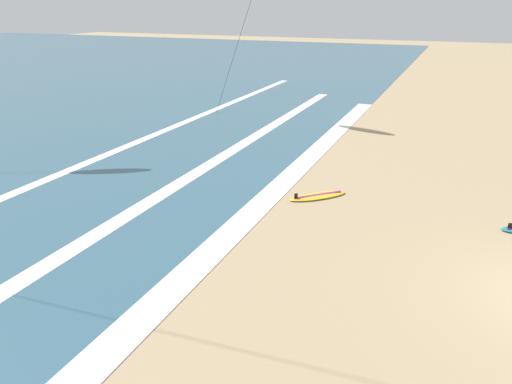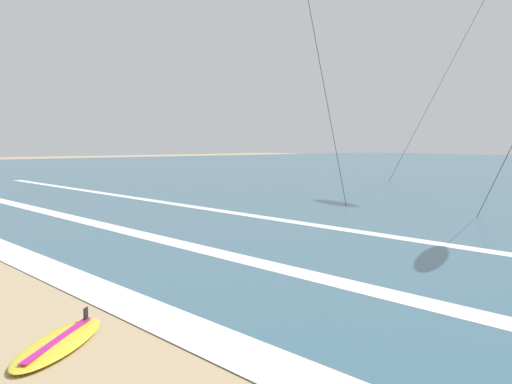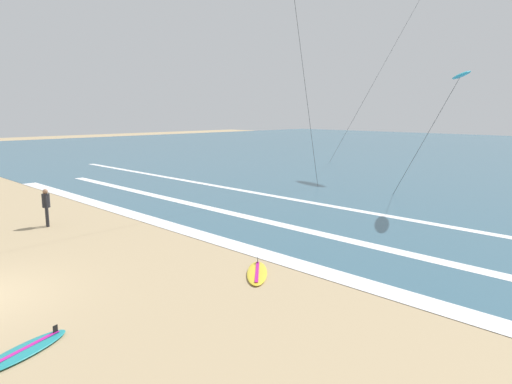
{
  "view_description": "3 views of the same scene",
  "coord_description": "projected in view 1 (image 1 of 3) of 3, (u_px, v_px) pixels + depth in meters",
  "views": [
    {
      "loc": [
        -10.62,
        2.73,
        6.15
      ],
      "look_at": [
        2.17,
        8.15,
        0.58
      ],
      "focal_mm": 33.16,
      "sensor_mm": 36.0,
      "label": 1
    },
    {
      "loc": [
        11.13,
        3.83,
        2.46
      ],
      "look_at": [
        1.43,
        11.58,
        1.43
      ],
      "focal_mm": 44.5,
      "sensor_mm": 36.0,
      "label": 2
    },
    {
      "loc": [
        13.3,
        -2.75,
        4.81
      ],
      "look_at": [
        0.58,
        9.83,
        1.69
      ],
      "focal_mm": 32.64,
      "sensor_mm": 36.0,
      "label": 3
    }
  ],
  "objects": [
    {
      "name": "wave_foam_outer_break",
      "position": [
        15.0,
        193.0,
        16.41
      ],
      "size": [
        55.65,
        0.5,
        0.01
      ],
      "primitive_type": "cube",
      "color": "white",
      "rests_on": "ocean_surface"
    },
    {
      "name": "wave_foam_mid_break",
      "position": [
        155.0,
        198.0,
        15.96
      ],
      "size": [
        42.46,
        0.62,
        0.01
      ],
      "primitive_type": "cube",
      "color": "white",
      "rests_on": "ocean_surface"
    },
    {
      "name": "wave_foam_shoreline",
      "position": [
        234.0,
        230.0,
        13.71
      ],
      "size": [
        39.97,
        0.88,
        0.01
      ],
      "primitive_type": "cube",
      "color": "white",
      "rests_on": "ocean_surface"
    },
    {
      "name": "surfboard_left_pile",
      "position": [
        318.0,
        196.0,
        16.07
      ],
      "size": [
        1.89,
        1.93,
        0.25
      ],
      "color": "yellow",
      "rests_on": "ground"
    }
  ]
}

